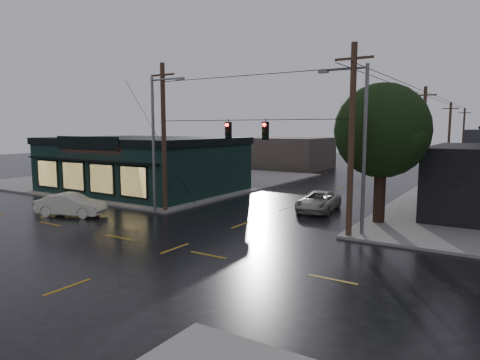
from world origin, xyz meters
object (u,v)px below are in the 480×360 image
Objects in this scene: utility_pole_nw at (165,212)px; utility_pole_ne at (348,238)px; sedan_cream at (71,205)px; suv_silver at (318,201)px; corner_tree at (382,131)px.

utility_pole_ne is (13.00, 0.00, 0.00)m from utility_pole_nw.
suv_silver is at bearing -72.27° from sedan_cream.
suv_silver is at bearing 157.74° from corner_tree.
utility_pole_nw is (-13.50, -4.17, -5.64)m from corner_tree.
utility_pole_ne is 17.97m from sedan_cream.
corner_tree is 1.69× the size of suv_silver.
utility_pole_ne is at bearing 0.00° from utility_pole_nw.
corner_tree is at bearing 83.17° from utility_pole_ne.
corner_tree reaches higher than sedan_cream.
corner_tree reaches higher than utility_pole_nw.
corner_tree is 0.82× the size of utility_pole_nw.
utility_pole_ne is (-0.50, -4.17, -5.64)m from corner_tree.
sedan_cream is (-17.44, -4.29, 0.75)m from utility_pole_ne.
utility_pole_nw is 6.21m from sedan_cream.
utility_pole_nw is at bearing 180.00° from utility_pole_ne.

